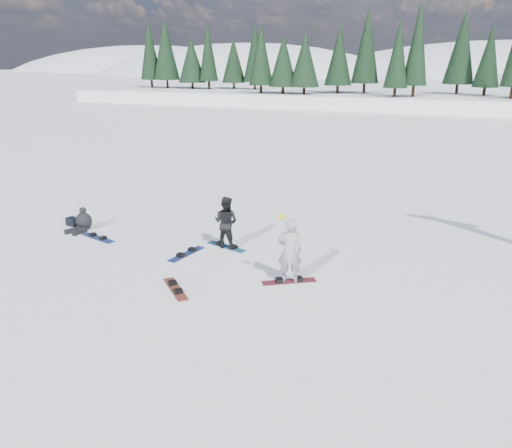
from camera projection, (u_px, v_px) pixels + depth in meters
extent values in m
plane|color=white|center=(194.00, 284.00, 13.63)|extent=(420.00, 420.00, 0.00)
cube|color=white|center=(405.00, 115.00, 62.41)|extent=(90.00, 14.00, 5.00)
ellipsoid|color=white|center=(246.00, 111.00, 192.29)|extent=(143.00, 110.00, 49.50)
ellipsoid|color=white|center=(497.00, 115.00, 187.48)|extent=(182.00, 140.00, 53.20)
ellipsoid|color=white|center=(149.00, 100.00, 252.31)|extent=(169.00, 130.00, 52.00)
cone|color=black|center=(144.00, 62.00, 73.76)|extent=(3.20, 3.20, 7.50)
cone|color=black|center=(163.00, 62.00, 72.60)|extent=(3.20, 3.20, 7.50)
cone|color=black|center=(183.00, 62.00, 71.44)|extent=(3.20, 3.20, 7.50)
cone|color=black|center=(203.00, 62.00, 70.28)|extent=(3.20, 3.20, 7.50)
cone|color=black|center=(225.00, 62.00, 69.12)|extent=(3.20, 3.20, 7.50)
cone|color=black|center=(246.00, 62.00, 67.96)|extent=(3.20, 3.20, 7.50)
cone|color=black|center=(269.00, 63.00, 66.80)|extent=(3.20, 3.20, 7.50)
cone|color=black|center=(293.00, 63.00, 65.64)|extent=(3.20, 3.20, 7.50)
cone|color=black|center=(317.00, 63.00, 64.48)|extent=(3.20, 3.20, 7.50)
cone|color=black|center=(342.00, 63.00, 63.32)|extent=(3.20, 3.20, 7.50)
cone|color=black|center=(368.00, 63.00, 62.16)|extent=(3.20, 3.20, 7.50)
cone|color=black|center=(396.00, 63.00, 61.01)|extent=(3.20, 3.20, 7.50)
cone|color=black|center=(424.00, 63.00, 59.85)|extent=(3.20, 3.20, 7.50)
cone|color=black|center=(453.00, 63.00, 58.69)|extent=(3.20, 3.20, 7.50)
cone|color=black|center=(484.00, 63.00, 57.53)|extent=(3.20, 3.20, 7.50)
imported|color=#ABACB1|center=(290.00, 251.00, 13.47)|extent=(0.78, 0.65, 1.84)
sphere|color=#DAC60B|center=(282.00, 217.00, 13.13)|extent=(0.18, 0.18, 0.18)
imported|color=black|center=(226.00, 222.00, 16.03)|extent=(0.88, 0.71, 1.71)
ellipsoid|color=black|center=(84.00, 221.00, 17.87)|extent=(0.73, 0.68, 0.63)
sphere|color=black|center=(83.00, 210.00, 17.75)|extent=(0.24, 0.24, 0.24)
cube|color=black|center=(79.00, 232.00, 17.50)|extent=(0.26, 0.57, 0.16)
cube|color=black|center=(73.00, 231.00, 17.61)|extent=(0.39, 0.56, 0.16)
cube|color=black|center=(73.00, 222.00, 18.35)|extent=(0.50, 0.39, 0.30)
cube|color=maroon|center=(289.00, 281.00, 13.76)|extent=(1.42, 1.02, 0.03)
cube|color=#1A6891|center=(227.00, 247.00, 16.29)|extent=(1.52, 0.68, 0.03)
cube|color=#1C389C|center=(98.00, 238.00, 17.07)|extent=(1.52, 0.66, 0.03)
cube|color=navy|center=(186.00, 254.00, 15.68)|extent=(0.56, 1.53, 0.03)
cube|color=maroon|center=(175.00, 289.00, 13.31)|extent=(1.28, 1.24, 0.03)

